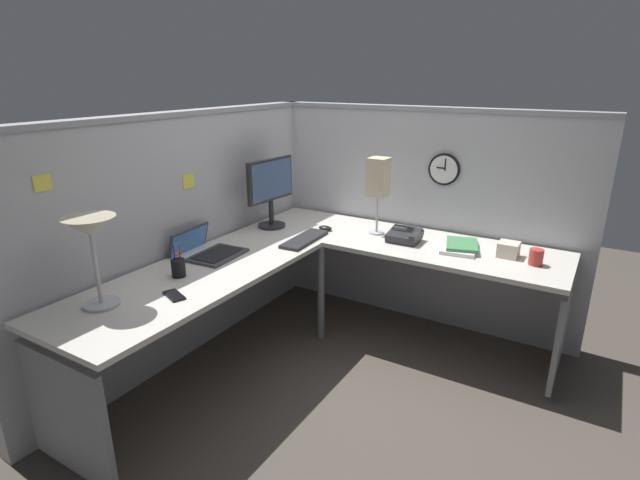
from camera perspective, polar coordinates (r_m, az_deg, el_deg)
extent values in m
plane|color=#4C443D|center=(3.40, 1.07, -13.11)|extent=(6.80, 6.80, 0.00)
cube|color=#B2B2B7|center=(3.30, -15.31, 0.12)|extent=(2.57, 0.10, 1.55)
cube|color=#939399|center=(3.15, -16.56, 13.86)|extent=(2.57, 0.12, 0.03)
cube|color=#B2B2B7|center=(3.71, 11.45, 2.46)|extent=(0.10, 2.37, 1.55)
cube|color=#939399|center=(3.58, 12.28, 14.69)|extent=(0.12, 2.37, 0.03)
cube|color=beige|center=(3.05, -10.09, -2.23)|extent=(2.35, 0.66, 0.03)
cube|color=beige|center=(3.27, 14.56, -1.11)|extent=(0.66, 1.49, 0.03)
cylinder|color=slate|center=(3.42, 0.11, -6.18)|extent=(0.05, 0.05, 0.70)
cube|color=slate|center=(2.58, -27.35, -17.67)|extent=(0.03, 0.58, 0.60)
cube|color=slate|center=(3.31, 26.24, -9.20)|extent=(0.58, 0.03, 0.60)
cylinder|color=#232326|center=(3.61, -5.63, 1.71)|extent=(0.20, 0.20, 0.02)
cylinder|color=#232326|center=(3.58, -5.68, 3.23)|extent=(0.04, 0.04, 0.20)
cube|color=#232326|center=(3.53, -5.80, 6.99)|extent=(0.46, 0.06, 0.30)
cube|color=#384C72|center=(3.52, -5.58, 6.96)|extent=(0.42, 0.03, 0.26)
cube|color=#38383D|center=(3.08, -11.82, -1.72)|extent=(0.36, 0.26, 0.02)
cube|color=black|center=(3.07, -11.83, -1.55)|extent=(0.30, 0.20, 0.00)
cube|color=#38383D|center=(3.20, -15.05, -0.45)|extent=(0.34, 0.09, 0.22)
cube|color=#4C84D8|center=(3.20, -14.94, -0.47)|extent=(0.31, 0.08, 0.18)
cube|color=#232326|center=(3.29, -1.82, 0.08)|extent=(0.44, 0.16, 0.02)
ellipsoid|color=black|center=(3.51, 0.61, 1.39)|extent=(0.06, 0.10, 0.03)
cylinder|color=#B7BABF|center=(2.61, -23.99, -6.79)|extent=(0.17, 0.17, 0.02)
cylinder|color=#B7BABF|center=(2.54, -24.55, -2.87)|extent=(0.02, 0.02, 0.38)
cone|color=#B2A88C|center=(2.48, -25.17, 1.44)|extent=(0.24, 0.24, 0.09)
cylinder|color=black|center=(2.81, -16.11, -3.13)|extent=(0.08, 0.08, 0.10)
cylinder|color=#1E1EB2|center=(2.79, -16.52, -1.93)|extent=(0.01, 0.01, 0.13)
cylinder|color=#B21E1E|center=(2.79, -15.94, -1.83)|extent=(0.01, 0.01, 0.13)
cylinder|color=#D8591E|center=(2.80, -16.39, -1.62)|extent=(0.03, 0.03, 0.01)
cube|color=black|center=(2.59, -16.57, -6.19)|extent=(0.12, 0.16, 0.01)
cube|color=#232326|center=(3.31, 9.73, 0.41)|extent=(0.19, 0.20, 0.10)
cube|color=#8CA58C|center=(3.31, 9.28, 1.15)|extent=(0.01, 0.09, 0.04)
cube|color=#232326|center=(3.28, 11.13, 0.51)|extent=(0.19, 0.04, 0.04)
cube|color=silver|center=(3.24, 15.86, -0.90)|extent=(0.31, 0.25, 0.02)
cube|color=#3F7F4C|center=(3.25, 16.14, -0.49)|extent=(0.30, 0.26, 0.02)
cylinder|color=#B7BABF|center=(3.47, 6.55, 0.89)|extent=(0.11, 0.11, 0.01)
cylinder|color=#B7BABF|center=(3.43, 6.64, 3.02)|extent=(0.02, 0.02, 0.27)
cube|color=beige|center=(3.37, 6.80, 7.28)|extent=(0.13, 0.13, 0.26)
cylinder|color=#B2332D|center=(3.13, 23.78, -1.83)|extent=(0.08, 0.08, 0.10)
cube|color=beige|center=(3.21, 21.02, -1.03)|extent=(0.12, 0.12, 0.09)
cylinder|color=black|center=(3.52, 14.24, 7.97)|extent=(0.03, 0.22, 0.22)
cylinder|color=white|center=(3.51, 14.15, 7.93)|extent=(0.00, 0.19, 0.19)
cube|color=black|center=(3.51, 13.84, 8.12)|extent=(0.00, 0.06, 0.01)
cube|color=black|center=(3.50, 14.34, 8.46)|extent=(0.00, 0.01, 0.08)
cube|color=#EAD84C|center=(2.62, -29.54, 5.77)|extent=(0.08, 0.00, 0.08)
cube|color=#EAD84C|center=(3.18, -15.04, 6.60)|extent=(0.09, 0.00, 0.09)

